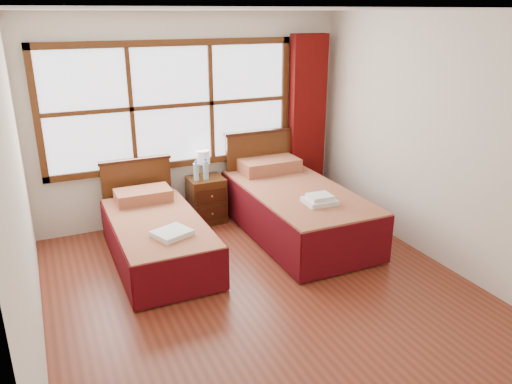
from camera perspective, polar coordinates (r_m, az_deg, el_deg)
name	(u,v)px	position (r m, az deg, el deg)	size (l,w,h in m)	color
floor	(268,296)	(4.92, 1.35, -11.78)	(4.50, 4.50, 0.00)	maroon
ceiling	(270,10)	(4.19, 1.66, 20.12)	(4.50, 4.50, 0.00)	white
wall_back	(192,120)	(6.42, -7.37, 8.21)	(4.00, 4.00, 0.00)	silver
wall_left	(20,201)	(3.98, -25.40, -0.91)	(4.50, 4.50, 0.00)	silver
wall_right	(443,144)	(5.52, 20.61, 5.19)	(4.50, 4.50, 0.00)	silver
window	(172,106)	(6.28, -9.55, 9.70)	(3.16, 0.06, 1.56)	white
curtain	(307,121)	(6.95, 5.85, 8.07)	(0.50, 0.16, 2.30)	#5B0A09
bed_left	(157,236)	(5.57, -11.26, -4.93)	(0.94, 1.96, 0.91)	#37180B
bed_right	(294,207)	(6.11, 4.41, -1.76)	(1.13, 2.19, 1.10)	#37180B
nightstand	(207,200)	(6.48, -5.67, -0.86)	(0.44, 0.44, 0.59)	#4D2810
towels_left	(172,233)	(5.04, -9.59, -4.66)	(0.43, 0.40, 0.05)	white
towels_right	(320,200)	(5.55, 7.29, -0.86)	(0.35, 0.31, 0.10)	white
lamp	(203,158)	(6.42, -6.07, 3.91)	(0.17, 0.17, 0.33)	gold
bottle_near	(196,172)	(6.27, -6.85, 2.32)	(0.07, 0.07, 0.25)	#ABCCDB
bottle_far	(206,170)	(6.30, -5.77, 2.54)	(0.07, 0.07, 0.27)	#ABCCDB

